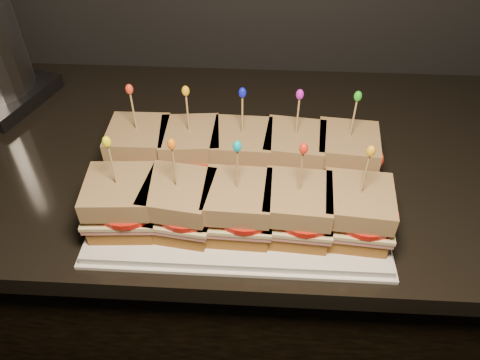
{
  "coord_description": "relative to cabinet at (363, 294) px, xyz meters",
  "views": [
    {
      "loc": [
        -0.93,
        1.01,
        1.43
      ],
      "look_at": [
        -0.96,
        1.55,
        0.93
      ],
      "focal_mm": 35.0,
      "sensor_mm": 36.0,
      "label": 1
    }
  ],
  "objects": [
    {
      "name": "cabinet",
      "position": [
        0.0,
        0.0,
        0.0
      ],
      "size": [
        2.49,
        0.59,
        0.83
      ],
      "primitive_type": "cube",
      "color": "black",
      "rests_on": "ground"
    },
    {
      "name": "granite_slab",
      "position": [
        0.0,
        0.0,
        0.44
      ],
      "size": [
        2.53,
        0.63,
        0.04
      ],
      "primitive_type": "cube",
      "color": "black",
      "rests_on": "cabinet"
    },
    {
      "name": "platter",
      "position": [
        -0.3,
        -0.14,
        0.46
      ],
      "size": [
        0.45,
        0.28,
        0.02
      ],
      "primitive_type": "cube",
      "color": "white",
      "rests_on": "granite_slab"
    },
    {
      "name": "platter_rim",
      "position": [
        -0.3,
        -0.14,
        0.46
      ],
      "size": [
        0.47,
        0.29,
        0.01
      ],
      "primitive_type": "cube",
      "color": "white",
      "rests_on": "granite_slab"
    },
    {
      "name": "sandwich_0_bread_bot",
      "position": [
        -0.48,
        -0.08,
        0.48
      ],
      "size": [
        0.1,
        0.1,
        0.03
      ],
      "primitive_type": "cube",
      "rotation": [
        0.0,
        0.0,
        0.01
      ],
      "color": "#5A2F12",
      "rests_on": "platter"
    },
    {
      "name": "sandwich_0_ham",
      "position": [
        -0.48,
        -0.08,
        0.5
      ],
      "size": [
        0.11,
        0.1,
        0.01
      ],
      "primitive_type": "cube",
      "rotation": [
        0.0,
        0.0,
        0.01
      ],
      "color": "#CD6A63",
      "rests_on": "sandwich_0_bread_bot"
    },
    {
      "name": "sandwich_0_cheese",
      "position": [
        -0.48,
        -0.08,
        0.51
      ],
      "size": [
        0.11,
        0.1,
        0.01
      ],
      "primitive_type": "cube",
      "rotation": [
        0.0,
        0.0,
        0.01
      ],
      "color": "beige",
      "rests_on": "sandwich_0_ham"
    },
    {
      "name": "sandwich_0_tomato",
      "position": [
        -0.47,
        -0.08,
        0.52
      ],
      "size": [
        0.09,
        0.09,
        0.01
      ],
      "primitive_type": "cylinder",
      "color": "red",
      "rests_on": "sandwich_0_cheese"
    },
    {
      "name": "sandwich_0_bread_top",
      "position": [
        -0.48,
        -0.08,
        0.54
      ],
      "size": [
        0.1,
        0.1,
        0.03
      ],
      "primitive_type": "cube",
      "rotation": [
        0.0,
        0.0,
        0.01
      ],
      "color": "#5F2F0C",
      "rests_on": "sandwich_0_tomato"
    },
    {
      "name": "sandwich_0_pick",
      "position": [
        -0.48,
        -0.08,
        0.58
      ],
      "size": [
        0.0,
        0.0,
        0.09
      ],
      "primitive_type": "cylinder",
      "color": "tan",
      "rests_on": "sandwich_0_bread_top"
    },
    {
      "name": "sandwich_0_frill",
      "position": [
        -0.48,
        -0.08,
        0.63
      ],
      "size": [
        0.01,
        0.01,
        0.02
      ],
      "primitive_type": "ellipsoid",
      "color": "red",
      "rests_on": "sandwich_0_pick"
    },
    {
      "name": "sandwich_1_bread_bot",
      "position": [
        -0.39,
        -0.08,
        0.48
      ],
      "size": [
        0.1,
        0.1,
        0.03
      ],
      "primitive_type": "cube",
      "rotation": [
        0.0,
        0.0,
        0.1
      ],
      "color": "#5A2F12",
      "rests_on": "platter"
    },
    {
      "name": "sandwich_1_ham",
      "position": [
        -0.39,
        -0.08,
        0.5
      ],
      "size": [
        0.11,
        0.11,
        0.01
      ],
      "primitive_type": "cube",
      "rotation": [
        0.0,
        0.0,
        0.1
      ],
      "color": "#CD6A63",
      "rests_on": "sandwich_1_bread_bot"
    },
    {
      "name": "sandwich_1_cheese",
      "position": [
        -0.39,
        -0.08,
        0.51
      ],
      "size": [
        0.12,
        0.11,
        0.01
      ],
      "primitive_type": "cube",
      "rotation": [
        0.0,
        0.0,
        0.1
      ],
      "color": "beige",
      "rests_on": "sandwich_1_ham"
    },
    {
      "name": "sandwich_1_tomato",
      "position": [
        -0.38,
        -0.08,
        0.52
      ],
      "size": [
        0.09,
        0.09,
        0.01
      ],
      "primitive_type": "cylinder",
      "color": "red",
      "rests_on": "sandwich_1_cheese"
    },
    {
      "name": "sandwich_1_bread_top",
      "position": [
        -0.39,
        -0.08,
        0.54
      ],
      "size": [
        0.11,
        0.11,
        0.03
      ],
      "primitive_type": "cube",
      "rotation": [
        0.0,
        0.0,
        0.1
      ],
      "color": "#5F2F0C",
      "rests_on": "sandwich_1_tomato"
    },
    {
      "name": "sandwich_1_pick",
      "position": [
        -0.39,
        -0.08,
        0.58
      ],
      "size": [
        0.0,
        0.0,
        0.09
      ],
      "primitive_type": "cylinder",
      "color": "tan",
      "rests_on": "sandwich_1_bread_top"
    },
    {
      "name": "sandwich_1_frill",
      "position": [
        -0.39,
        -0.08,
        0.63
      ],
      "size": [
        0.01,
        0.01,
        0.02
      ],
      "primitive_type": "ellipsoid",
      "color": "gold",
      "rests_on": "sandwich_1_pick"
    },
    {
      "name": "sandwich_2_bread_bot",
      "position": [
        -0.3,
        -0.08,
        0.48
      ],
      "size": [
        0.1,
        0.1,
        0.03
      ],
      "primitive_type": "cube",
      "rotation": [
        0.0,
        0.0,
        -0.03
      ],
      "color": "#5A2F12",
      "rests_on": "platter"
    },
    {
      "name": "sandwich_2_ham",
      "position": [
        -0.3,
        -0.08,
        0.5
      ],
      "size": [
        0.11,
        0.1,
        0.01
      ],
      "primitive_type": "cube",
      "rotation": [
        0.0,
        0.0,
        -0.03
      ],
      "color": "#CD6A63",
      "rests_on": "sandwich_2_bread_bot"
    },
    {
      "name": "sandwich_2_cheese",
      "position": [
        -0.3,
        -0.08,
        0.51
      ],
      "size": [
        0.11,
        0.1,
        0.01
      ],
      "primitive_type": "cube",
      "rotation": [
        0.0,
        0.0,
        -0.03
      ],
      "color": "beige",
      "rests_on": "sandwich_2_ham"
    },
    {
      "name": "sandwich_2_tomato",
      "position": [
        -0.29,
        -0.08,
        0.52
      ],
      "size": [
        0.09,
        0.09,
        0.01
      ],
      "primitive_type": "cylinder",
      "color": "red",
      "rests_on": "sandwich_2_cheese"
    },
    {
      "name": "sandwich_2_bread_top",
      "position": [
        -0.3,
        -0.08,
        0.54
      ],
      "size": [
        0.1,
        0.1,
        0.03
      ],
      "primitive_type": "cube",
      "rotation": [
        0.0,
        0.0,
        -0.03
      ],
      "color": "#5F2F0C",
      "rests_on": "sandwich_2_tomato"
    },
    {
      "name": "sandwich_2_pick",
      "position": [
        -0.3,
        -0.08,
        0.58
      ],
      "size": [
        0.0,
        0.0,
        0.09
      ],
      "primitive_type": "cylinder",
      "color": "tan",
      "rests_on": "sandwich_2_bread_top"
    },
    {
      "name": "sandwich_2_frill",
      "position": [
        -0.3,
        -0.08,
        0.63
      ],
      "size": [
        0.01,
        0.01,
        0.02
      ],
      "primitive_type": "ellipsoid",
      "color": "#0F16D2",
      "rests_on": "sandwich_2_pick"
    },
    {
      "name": "sandwich_3_bread_bot",
      "position": [
        -0.22,
        -0.08,
        0.48
      ],
      "size": [
        0.1,
        0.1,
        0.03
      ],
      "primitive_type": "cube",
      "rotation": [
        0.0,
        0.0,
        -0.11
      ],
      "color": "#5A2F12",
      "rests_on": "platter"
    },
    {
      "name": "sandwich_3_ham",
      "position": [
        -0.22,
        -0.08,
        0.5
      ],
      "size": [
        0.11,
        0.11,
        0.01
      ],
      "primitive_type": "cube",
      "rotation": [
        0.0,
        0.0,
        -0.11
      ],
      "color": "#CD6A63",
      "rests_on": "sandwich_3_bread_bot"
    },
    {
      "name": "sandwich_3_cheese",
      "position": [
        -0.22,
        -0.08,
        0.51
      ],
      "size": [
        0.12,
        0.11,
        0.01
      ],
      "primitive_type": "cube",
      "rotation": [
        0.0,
        0.0,
        -0.11
      ],
      "color": "beige",
      "rests_on": "sandwich_3_ham"
    },
    {
      "name": "sandwich_3_tomato",
      "position": [
        -0.21,
        -0.08,
        0.52
      ],
      "size": [
        0.09,
        0.09,
        0.01
      ],
      "primitive_type": "cylinder",
      "color": "red",
      "rests_on": "sandwich_3_cheese"
    },
    {
      "name": "sandwich_3_bread_top",
      "position": [
        -0.22,
        -0.08,
        0.54
      ],
      "size": [
        0.11,
        0.11,
        0.03
      ],
      "primitive_type": "cube",
      "rotation": [
        0.0,
        0.0,
        -0.11
      ],
      "color": "#5F2F0C",
      "rests_on": "sandwich_3_tomato"
    },
    {
      "name": "sandwich_3_pick",
      "position": [
        -0.22,
        -0.08,
        0.58
      ],
      "size": [
        0.0,
        0.0,
        0.09
      ],
      "primitive_type": "cylinder",
      "color": "tan",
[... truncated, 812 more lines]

